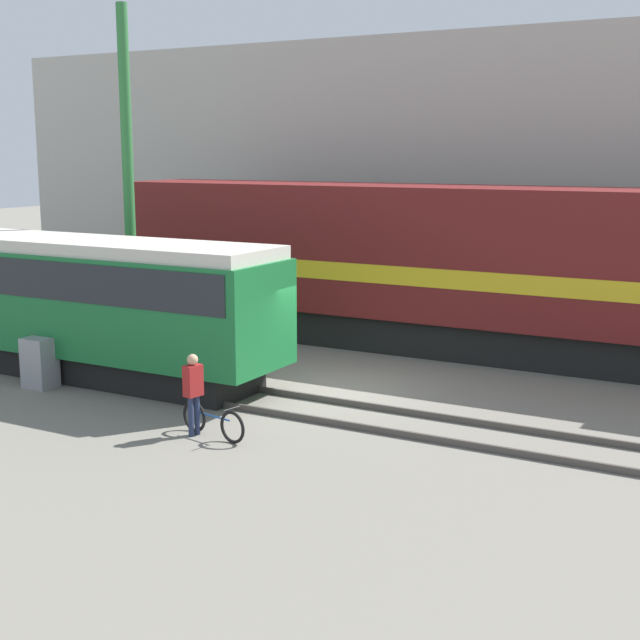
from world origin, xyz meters
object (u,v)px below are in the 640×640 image
Objects in this scene: person at (193,387)px; utility_pole_left at (128,179)px; streetcar at (71,297)px; bicycle at (213,421)px; signal_box at (40,363)px; freight_locomotive at (464,267)px.

utility_pole_left is at bearing 137.92° from person.
person is at bearing -24.47° from streetcar.
utility_pole_left reaches higher than bicycle.
signal_box is at bearing -78.48° from streetcar.
utility_pole_left is (-8.76, -3.48, 2.34)m from freight_locomotive.
person is 1.37× the size of signal_box.
utility_pole_left is at bearing 106.57° from streetcar.
signal_box is (-7.44, -8.37, -1.81)m from freight_locomotive.
streetcar reaches higher than signal_box.
freight_locomotive reaches higher than bicycle.
person is 5.54m from signal_box.
signal_box reaches higher than bicycle.
freight_locomotive is 1.82× the size of streetcar.
signal_box is (-5.80, 1.11, 0.27)m from bicycle.
signal_box is (1.32, -4.89, -4.15)m from utility_pole_left.
bicycle is at bearing -10.80° from signal_box.
freight_locomotive is at bearing 48.37° from signal_box.
bicycle is 5.91m from signal_box.
signal_box is at bearing -131.63° from freight_locomotive.
person reaches higher than signal_box.
freight_locomotive is 10.41m from streetcar.
streetcar is at bearing -73.43° from utility_pole_left.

